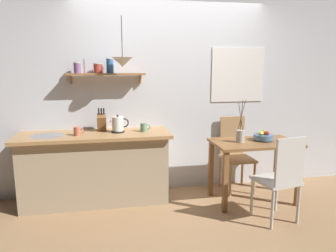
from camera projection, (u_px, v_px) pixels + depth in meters
name	position (u px, v px, depth m)	size (l,w,h in m)	color
ground_plane	(180.00, 206.00, 3.91)	(14.00, 14.00, 0.00)	#A87F56
back_wall	(184.00, 91.00, 4.33)	(6.80, 0.11, 2.70)	silver
kitchen_counter	(96.00, 168.00, 3.95)	(1.83, 0.63, 0.88)	tan
wall_shelf	(102.00, 71.00, 3.92)	(0.96, 0.20, 0.31)	#9E6B3D
dining_table	(254.00, 152.00, 3.97)	(1.04, 0.62, 0.77)	brown
dining_chair_near	(282.00, 176.00, 3.40)	(0.48, 0.47, 0.97)	silver
dining_chair_far	(235.00, 151.00, 4.39)	(0.41, 0.44, 1.00)	tan
fruit_bowl	(264.00, 136.00, 3.99)	(0.24, 0.24, 0.13)	#51759E
twig_vase	(240.00, 135.00, 3.89)	(0.11, 0.10, 0.52)	#B7B2A8
electric_kettle	(118.00, 125.00, 3.91)	(0.24, 0.16, 0.22)	black
knife_block	(102.00, 122.00, 3.99)	(0.11, 0.18, 0.29)	brown
coffee_mug_by_sink	(77.00, 131.00, 3.73)	(0.12, 0.08, 0.10)	#C6664C
coffee_mug_spare	(144.00, 127.00, 3.96)	(0.13, 0.08, 0.11)	slate
pendant_lamp	(122.00, 62.00, 3.75)	(0.25, 0.25, 0.58)	black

